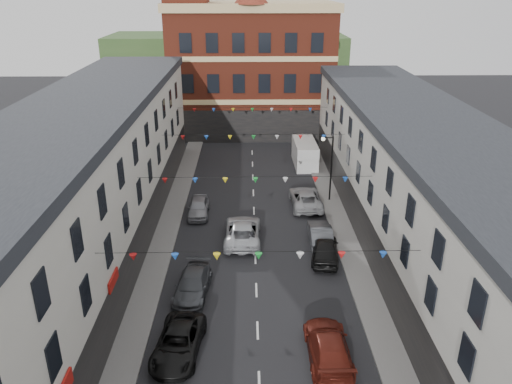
{
  "coord_description": "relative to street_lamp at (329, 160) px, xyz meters",
  "views": [
    {
      "loc": [
        -0.47,
        -26.87,
        18.05
      ],
      "look_at": [
        0.1,
        7.57,
        3.61
      ],
      "focal_mm": 35.0,
      "sensor_mm": 36.0,
      "label": 1
    }
  ],
  "objects": [
    {
      "name": "car_right_d",
      "position": [
        -1.66,
        -10.17,
        -3.11
      ],
      "size": [
        2.42,
        4.84,
        1.59
      ],
      "primitive_type": "imported",
      "rotation": [
        0.0,
        0.0,
        3.02
      ],
      "color": "black",
      "rests_on": "ground"
    },
    {
      "name": "pedestrian",
      "position": [
        -6.78,
        -9.21,
        -3.06
      ],
      "size": [
        0.67,
        0.5,
        1.69
      ],
      "primitive_type": "imported",
      "rotation": [
        0.0,
        0.0,
        -0.16
      ],
      "color": "black",
      "rests_on": "ground"
    },
    {
      "name": "pavement_left",
      "position": [
        -13.45,
        -12.0,
        -3.83
      ],
      "size": [
        1.8,
        64.0,
        0.15
      ],
      "primitive_type": "cube",
      "color": "#605E5B",
      "rests_on": "ground"
    },
    {
      "name": "civic_building",
      "position": [
        -6.55,
        23.95,
        4.23
      ],
      "size": [
        20.6,
        13.3,
        18.5
      ],
      "color": "maroon",
      "rests_on": "ground"
    },
    {
      "name": "terrace_left",
      "position": [
        -18.33,
        -13.0,
        1.44
      ],
      "size": [
        8.4,
        56.0,
        10.7
      ],
      "color": "beige",
      "rests_on": "ground"
    },
    {
      "name": "distant_hill",
      "position": [
        -10.55,
        48.0,
        1.1
      ],
      "size": [
        40.0,
        14.0,
        10.0
      ],
      "primitive_type": "cube",
      "color": "#2F4E24",
      "rests_on": "ground"
    },
    {
      "name": "car_right_f",
      "position": [
        -2.03,
        -1.07,
        -3.14
      ],
      "size": [
        2.67,
        5.53,
        1.52
      ],
      "primitive_type": "imported",
      "rotation": [
        0.0,
        0.0,
        3.17
      ],
      "color": "#9A9B9E",
      "rests_on": "ground"
    },
    {
      "name": "car_left_c",
      "position": [
        -10.74,
        -19.8,
        -3.22
      ],
      "size": [
        2.76,
        5.13,
        1.37
      ],
      "primitive_type": "imported",
      "rotation": [
        0.0,
        0.0,
        -0.1
      ],
      "color": "black",
      "rests_on": "ground"
    },
    {
      "name": "street_lamp",
      "position": [
        0.0,
        0.0,
        0.0
      ],
      "size": [
        1.1,
        0.36,
        6.0
      ],
      "color": "black",
      "rests_on": "ground"
    },
    {
      "name": "ground",
      "position": [
        -6.55,
        -14.0,
        -3.9
      ],
      "size": [
        160.0,
        160.0,
        0.0
      ],
      "primitive_type": "plane",
      "color": "black",
      "rests_on": "ground"
    },
    {
      "name": "clock_tower",
      "position": [
        -14.05,
        21.0,
        11.03
      ],
      "size": [
        5.6,
        5.6,
        30.0
      ],
      "color": "maroon",
      "rests_on": "ground"
    },
    {
      "name": "car_right_c",
      "position": [
        -2.95,
        -20.34,
        -3.14
      ],
      "size": [
        2.2,
        5.31,
        1.53
      ],
      "primitive_type": "imported",
      "rotation": [
        0.0,
        0.0,
        3.15
      ],
      "color": "#601C13",
      "rests_on": "ground"
    },
    {
      "name": "car_left_e",
      "position": [
        -11.22,
        -2.7,
        -3.19
      ],
      "size": [
        1.77,
        4.23,
        1.43
      ],
      "primitive_type": "imported",
      "rotation": [
        0.0,
        0.0,
        0.02
      ],
      "color": "gray",
      "rests_on": "ground"
    },
    {
      "name": "pavement_right",
      "position": [
        0.35,
        -12.0,
        -3.83
      ],
      "size": [
        1.8,
        64.0,
        0.15
      ],
      "primitive_type": "cube",
      "color": "#605E5B",
      "rests_on": "ground"
    },
    {
      "name": "terrace_right",
      "position": [
        5.23,
        -13.0,
        0.95
      ],
      "size": [
        8.4,
        56.0,
        9.7
      ],
      "color": "beige",
      "rests_on": "ground"
    },
    {
      "name": "moving_car",
      "position": [
        -7.47,
        -7.32,
        -3.11
      ],
      "size": [
        2.73,
        5.78,
        1.6
      ],
      "primitive_type": "imported",
      "rotation": [
        0.0,
        0.0,
        3.13
      ],
      "color": "#B3B5BA",
      "rests_on": "ground"
    },
    {
      "name": "car_left_d",
      "position": [
        -10.54,
        -14.39,
        -3.2
      ],
      "size": [
        2.42,
        4.99,
        1.4
      ],
      "primitive_type": "imported",
      "rotation": [
        0.0,
        0.0,
        -0.1
      ],
      "color": "#3C3F43",
      "rests_on": "ground"
    },
    {
      "name": "car_right_e",
      "position": [
        -1.68,
        -7.83,
        -3.15
      ],
      "size": [
        1.73,
        4.65,
        1.52
      ],
      "primitive_type": "imported",
      "rotation": [
        0.0,
        0.0,
        3.12
      ],
      "color": "#43454A",
      "rests_on": "ground"
    },
    {
      "name": "white_van",
      "position": [
        -0.95,
        9.77,
        -2.62
      ],
      "size": [
        2.32,
        5.85,
        2.57
      ],
      "primitive_type": "cube",
      "rotation": [
        0.0,
        0.0,
        0.01
      ],
      "color": "silver",
      "rests_on": "ground"
    }
  ]
}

